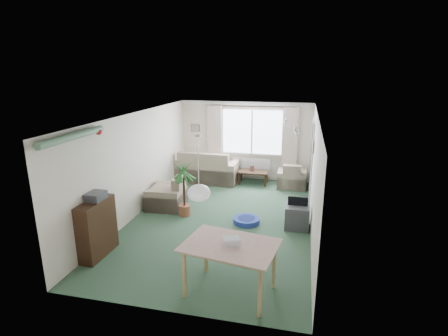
% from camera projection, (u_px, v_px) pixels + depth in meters
% --- Properties ---
extents(ground, '(6.50, 6.50, 0.00)m').
position_uv_depth(ground, '(221.00, 219.00, 8.03)').
color(ground, '#2D4C36').
extents(window, '(1.80, 0.03, 1.30)m').
position_uv_depth(window, '(252.00, 132.00, 10.60)').
color(window, white).
extents(curtain_rod, '(2.60, 0.03, 0.03)m').
position_uv_depth(curtain_rod, '(252.00, 106.00, 10.32)').
color(curtain_rod, black).
extents(curtain_left, '(0.45, 0.08, 2.00)m').
position_uv_depth(curtain_left, '(215.00, 138.00, 10.82)').
color(curtain_left, beige).
extents(curtain_right, '(0.45, 0.08, 2.00)m').
position_uv_depth(curtain_right, '(290.00, 141.00, 10.32)').
color(curtain_right, beige).
extents(radiator, '(1.20, 0.10, 0.55)m').
position_uv_depth(radiator, '(251.00, 167.00, 10.86)').
color(radiator, white).
extents(doorway, '(0.03, 0.95, 2.00)m').
position_uv_depth(doorway, '(312.00, 159.00, 9.39)').
color(doorway, black).
extents(pendant_lamp, '(0.36, 0.36, 0.36)m').
position_uv_depth(pendant_lamp, '(199.00, 193.00, 5.42)').
color(pendant_lamp, white).
extents(tinsel_garland, '(1.60, 1.60, 0.12)m').
position_uv_depth(tinsel_garland, '(73.00, 136.00, 5.66)').
color(tinsel_garland, '#196626').
extents(bauble_cluster_a, '(0.20, 0.20, 0.20)m').
position_uv_depth(bauble_cluster_a, '(285.00, 120.00, 7.98)').
color(bauble_cluster_a, silver).
extents(bauble_cluster_b, '(0.20, 0.20, 0.20)m').
position_uv_depth(bauble_cluster_b, '(297.00, 128.00, 6.79)').
color(bauble_cluster_b, silver).
extents(wall_picture_back, '(0.28, 0.03, 0.22)m').
position_uv_depth(wall_picture_back, '(195.00, 128.00, 10.98)').
color(wall_picture_back, brown).
extents(wall_picture_right, '(0.03, 0.24, 0.30)m').
position_uv_depth(wall_picture_right, '(313.00, 147.00, 8.30)').
color(wall_picture_right, brown).
extents(sofa, '(1.94, 1.06, 0.96)m').
position_uv_depth(sofa, '(207.00, 166.00, 10.71)').
color(sofa, beige).
rests_on(sofa, ground).
extents(armchair_corner, '(0.82, 0.77, 0.73)m').
position_uv_depth(armchair_corner, '(292.00, 175.00, 10.16)').
color(armchair_corner, '#BCB28E').
rests_on(armchair_corner, ground).
extents(armchair_left, '(0.89, 0.94, 0.79)m').
position_uv_depth(armchair_left, '(166.00, 192.00, 8.65)').
color(armchair_left, beige).
rests_on(armchair_left, ground).
extents(coffee_table, '(0.89, 0.50, 0.40)m').
position_uv_depth(coffee_table, '(253.00, 177.00, 10.48)').
color(coffee_table, black).
rests_on(coffee_table, ground).
extents(photo_frame, '(0.12, 0.02, 0.16)m').
position_uv_depth(photo_frame, '(252.00, 168.00, 10.42)').
color(photo_frame, brown).
rests_on(photo_frame, coffee_table).
extents(bookshelf, '(0.31, 0.88, 1.06)m').
position_uv_depth(bookshelf, '(97.00, 228.00, 6.37)').
color(bookshelf, black).
rests_on(bookshelf, ground).
extents(hifi_box, '(0.29, 0.36, 0.14)m').
position_uv_depth(hifi_box, '(96.00, 196.00, 6.27)').
color(hifi_box, '#3D3D43').
rests_on(hifi_box, bookshelf).
extents(houseplant, '(0.68, 0.68, 1.35)m').
position_uv_depth(houseplant, '(184.00, 188.00, 8.09)').
color(houseplant, '#1C521D').
rests_on(houseplant, ground).
extents(dining_table, '(1.40, 1.05, 0.80)m').
position_uv_depth(dining_table, '(230.00, 269.00, 5.32)').
color(dining_table, tan).
rests_on(dining_table, ground).
extents(gift_box, '(0.30, 0.26, 0.12)m').
position_uv_depth(gift_box, '(231.00, 242.00, 5.20)').
color(gift_box, silver).
rests_on(gift_box, dining_table).
extents(tv_cube, '(0.51, 0.56, 0.51)m').
position_uv_depth(tv_cube, '(297.00, 216.00, 7.59)').
color(tv_cube, '#38383D').
rests_on(tv_cube, ground).
extents(pet_bed, '(0.75, 0.75, 0.12)m').
position_uv_depth(pet_bed, '(246.00, 220.00, 7.84)').
color(pet_bed, '#213697').
rests_on(pet_bed, ground).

